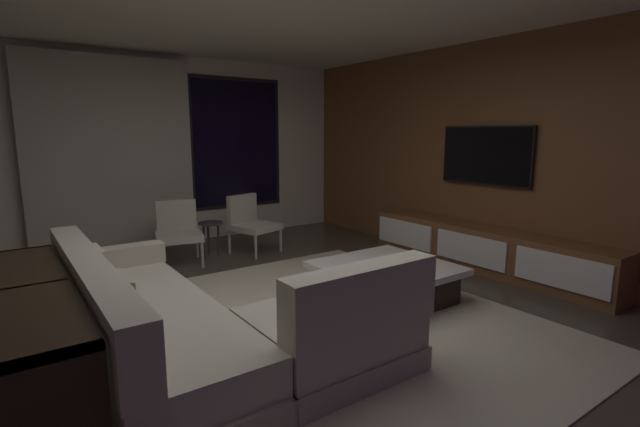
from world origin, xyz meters
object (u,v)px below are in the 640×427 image
coffee_table (386,282)px  accent_chair_by_curtain (178,229)px  book_stack_on_coffee_table (379,267)px  console_table_behind_couch (38,337)px  side_stool (211,228)px  accent_chair_near_window (250,221)px  media_console (485,250)px  sectional_couch (195,326)px  mounted_tv (485,155)px

coffee_table → accent_chair_by_curtain: size_ratio=1.49×
accent_chair_by_curtain → book_stack_on_coffee_table: bearing=-68.2°
console_table_behind_couch → side_stool: bearing=50.1°
coffee_table → accent_chair_near_window: (-0.21, 2.44, 0.25)m
accent_chair_by_curtain → media_console: size_ratio=0.25×
side_stool → accent_chair_near_window: bearing=-10.4°
book_stack_on_coffee_table → side_stool: size_ratio=0.52×
coffee_table → accent_chair_by_curtain: 2.76m
sectional_couch → console_table_behind_couch: bearing=171.8°
sectional_couch → console_table_behind_couch: size_ratio=1.19×
mounted_tv → media_console: bearing=-132.4°
sectional_couch → book_stack_on_coffee_table: (1.79, 0.06, 0.10)m
accent_chair_by_curtain → media_console: bearing=-40.9°
book_stack_on_coffee_table → mounted_tv: 2.22m
mounted_tv → sectional_couch: bearing=-174.4°
sectional_couch → side_stool: size_ratio=5.43×
sectional_couch → book_stack_on_coffee_table: size_ratio=10.51×
book_stack_on_coffee_table → mounted_tv: bearing=8.9°
coffee_table → console_table_behind_couch: console_table_behind_couch is taller
coffee_table → book_stack_on_coffee_table: bearing=-153.7°
sectional_couch → accent_chair_by_curtain: sectional_couch is taller
side_stool → console_table_behind_couch: bearing=-129.9°
accent_chair_near_window → accent_chair_by_curtain: size_ratio=1.00×
book_stack_on_coffee_table → side_stool: (-0.57, 2.62, -0.01)m
sectional_couch → console_table_behind_couch: (-0.91, 0.13, 0.12)m
side_stool → mounted_tv: (2.55, -2.31, 0.98)m
side_stool → media_console: 3.45m
coffee_table → console_table_behind_couch: (-2.87, -0.01, 0.23)m
coffee_table → mounted_tv: size_ratio=0.96×
book_stack_on_coffee_table → media_console: 1.81m
sectional_couch → accent_chair_near_window: size_ratio=3.21×
accent_chair_by_curtain → console_table_behind_couch: (-1.68, -2.49, -0.02)m
accent_chair_near_window → side_stool: accent_chair_near_window is taller
sectional_couch → media_console: size_ratio=0.81×
coffee_table → media_console: media_console is taller
sectional_couch → media_console: sectional_couch is taller
side_stool → media_console: (2.37, -2.51, -0.12)m
mounted_tv → console_table_behind_couch: mounted_tv is taller
side_stool → book_stack_on_coffee_table: bearing=-77.7°
side_stool → console_table_behind_couch: size_ratio=0.22×
side_stool → sectional_couch: bearing=-114.4°
coffee_table → media_console: bearing=1.0°
accent_chair_near_window → accent_chair_by_curtain: bearing=177.9°
media_console → mounted_tv: size_ratio=2.57×
side_stool → mounted_tv: 3.58m
accent_chair_near_window → side_stool: 0.55m
book_stack_on_coffee_table → media_console: bearing=3.6°
console_table_behind_couch → media_console: bearing=0.5°
coffee_table → accent_chair_near_window: bearing=94.9°
media_console → mounted_tv: 1.13m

